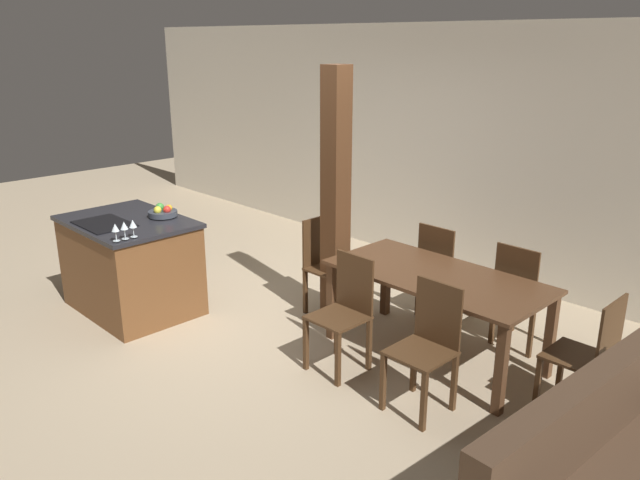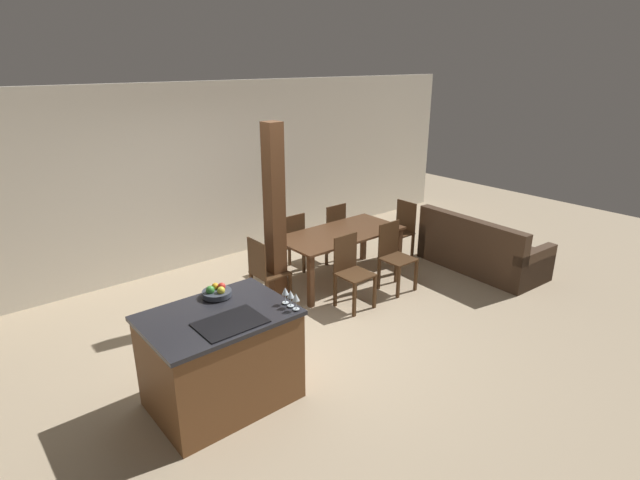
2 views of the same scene
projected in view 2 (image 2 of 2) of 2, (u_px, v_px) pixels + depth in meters
ground_plane at (291, 332)px, 5.79m from camera, size 16.00×16.00×0.00m
wall_back at (180, 179)px, 7.25m from camera, size 11.20×0.08×2.70m
kitchen_island at (221, 358)px, 4.50m from camera, size 1.28×0.92×0.92m
fruit_bowl at (217, 292)px, 4.63m from camera, size 0.27×0.27×0.11m
wine_glass_near at (296, 298)px, 4.36m from camera, size 0.06×0.06×0.15m
wine_glass_middle at (291, 295)px, 4.42m from camera, size 0.06×0.06×0.15m
wine_glass_far at (285, 292)px, 4.47m from camera, size 0.06×0.06×0.15m
dining_table at (340, 239)px, 6.95m from camera, size 1.77×0.86×0.73m
dining_chair_near_left at (351, 270)px, 6.28m from camera, size 0.40×0.40×0.93m
dining_chair_near_right at (394, 255)px, 6.76m from camera, size 0.40×0.40×0.93m
dining_chair_far_left at (290, 242)px, 7.23m from camera, size 0.40×0.40×0.93m
dining_chair_far_right at (331, 231)px, 7.71m from camera, size 0.40×0.40×0.93m
dining_chair_head_end at (265, 272)px, 6.24m from camera, size 0.40×0.40×0.93m
dining_chair_foot_end at (400, 230)px, 7.75m from camera, size 0.40×0.40×0.93m
couch at (480, 252)px, 7.47m from camera, size 0.95×1.85×0.85m
timber_post at (275, 219)px, 6.07m from camera, size 0.20×0.20×2.32m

